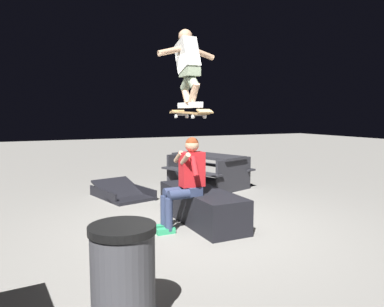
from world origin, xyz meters
The scene contains 8 objects.
ground_plane centered at (0.00, 0.00, 0.00)m, with size 40.00×40.00×0.00m, color gray.
ledge_box_main centered at (0.26, -0.15, 0.25)m, with size 1.89×0.63×0.50m, color black.
person_sitting_on_ledge centered at (0.04, 0.22, 0.74)m, with size 0.59×0.75×1.33m.
skateboard centered at (0.07, 0.13, 1.68)m, with size 1.02×0.22×0.13m.
skater_airborne centered at (0.13, 0.13, 2.37)m, with size 0.62×0.89×1.12m.
kicker_ramp centered at (2.40, 0.53, 0.07)m, with size 1.39×1.08×0.41m.
picnic_table_back centered at (2.62, -1.52, 0.50)m, with size 2.04×1.81×0.75m.
trash_bin centered at (-2.03, 1.69, 0.42)m, with size 0.51×0.51×0.83m.
Camera 1 is at (-4.66, 2.36, 1.66)m, focal length 34.07 mm.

